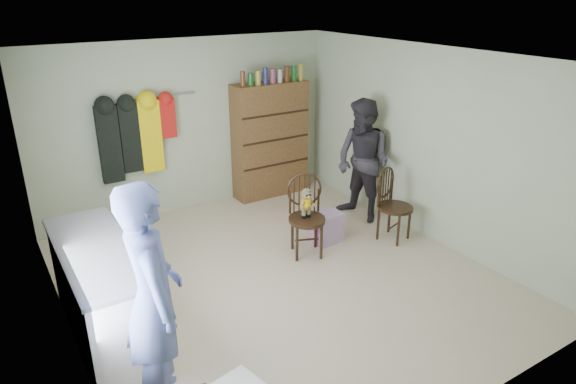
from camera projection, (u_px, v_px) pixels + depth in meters
ground_plane at (279, 277)px, 5.98m from camera, size 5.00×5.00×0.00m
room_walls at (254, 136)px, 5.81m from camera, size 5.00×5.00×5.00m
counter at (103, 292)px, 4.84m from camera, size 0.64×1.86×0.94m
chair_front at (306, 210)px, 6.33m from camera, size 0.60×0.60×1.03m
chair_far at (392, 202)px, 6.73m from camera, size 0.54×0.54×0.98m
striped_bag at (326, 227)px, 6.75m from camera, size 0.40×0.32×0.40m
person_left at (153, 299)px, 3.88m from camera, size 0.53×0.74×1.91m
person_right at (363, 161)px, 7.18m from camera, size 0.79×0.94×1.74m
dresser at (270, 139)px, 8.06m from camera, size 1.20×0.39×2.05m
coat_rack at (135, 137)px, 6.97m from camera, size 1.42×0.12×1.09m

